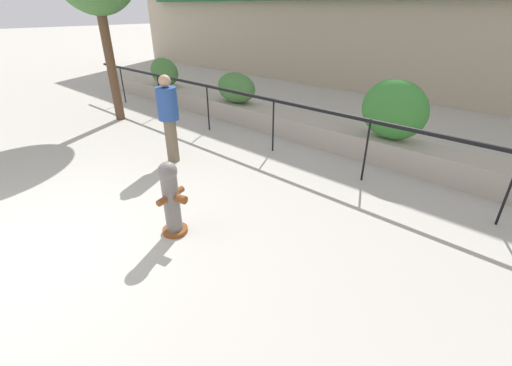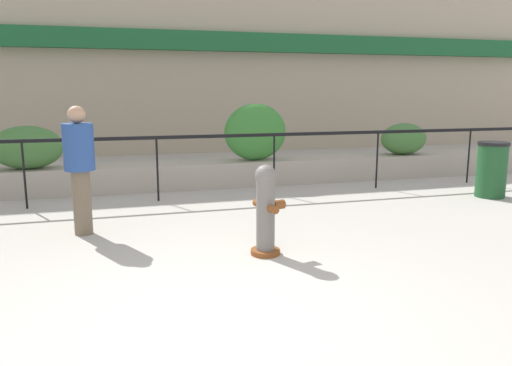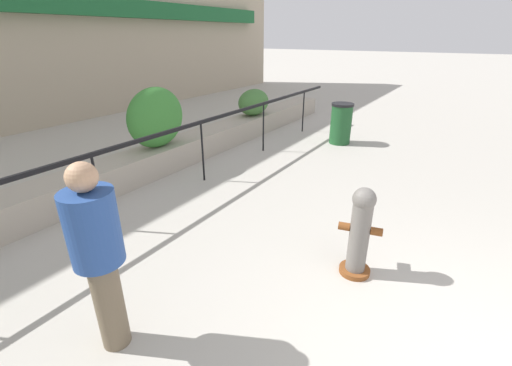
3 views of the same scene
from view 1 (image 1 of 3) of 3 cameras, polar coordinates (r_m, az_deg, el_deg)
The scene contains 8 objects.
ground_plane at distance 5.37m, azimuth -33.86°, elevation -10.02°, with size 120.00×120.00×0.00m, color #B2ADA3.
planter_wall_low at distance 8.38m, azimuth 7.71°, elevation 9.03°, with size 18.00×0.70×0.50m, color #ADA393.
fence_railing_segment at distance 7.32m, azimuth 2.95°, elevation 12.82°, with size 15.00×0.05×1.15m.
hedge_bush_0 at distance 12.23m, azimuth -15.07°, elevation 17.44°, with size 1.30×0.62×0.87m, color #427538.
hedge_bush_1 at distance 9.62m, azimuth -3.34°, elevation 15.58°, with size 1.26×0.70×0.79m, color #427538.
hedge_bush_2 at distance 7.22m, azimuth 22.00°, elevation 11.21°, with size 1.30×0.61×1.16m, color #387F33.
fire_hydrant at distance 4.74m, azimuth -13.94°, elevation -2.47°, with size 0.47×0.48×1.08m.
pedestrian at distance 7.00m, azimuth -14.38°, elevation 11.09°, with size 0.56×0.56×1.73m.
Camera 1 is at (4.52, -0.57, 2.84)m, focal length 24.00 mm.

